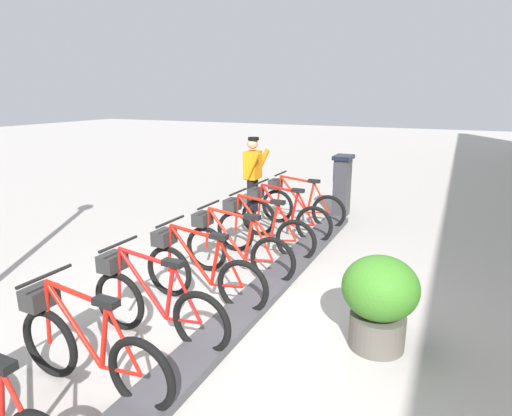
{
  "coord_description": "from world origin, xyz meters",
  "views": [
    {
      "loc": [
        -2.08,
        3.87,
        2.52
      ],
      "look_at": [
        0.5,
        -1.62,
        0.9
      ],
      "focal_mm": 30.35,
      "sensor_mm": 36.0,
      "label": 1
    }
  ],
  "objects_px": {
    "bike_docked_0": "(299,204)",
    "bike_docked_6": "(85,346)",
    "bike_docked_3": "(234,247)",
    "bike_docked_4": "(199,271)",
    "payment_kiosk": "(342,185)",
    "bike_docked_5": "(152,302)",
    "worker_near_rack": "(253,174)",
    "bike_docked_1": "(281,216)",
    "bike_docked_2": "(260,230)",
    "planter_bush": "(379,298)"
  },
  "relations": [
    {
      "from": "payment_kiosk",
      "to": "bike_docked_3",
      "type": "relative_size",
      "value": 0.74
    },
    {
      "from": "bike_docked_4",
      "to": "planter_bush",
      "type": "distance_m",
      "value": 2.15
    },
    {
      "from": "bike_docked_5",
      "to": "planter_bush",
      "type": "distance_m",
      "value": 2.31
    },
    {
      "from": "bike_docked_6",
      "to": "planter_bush",
      "type": "relative_size",
      "value": 1.77
    },
    {
      "from": "bike_docked_0",
      "to": "worker_near_rack",
      "type": "bearing_deg",
      "value": -8.34
    },
    {
      "from": "bike_docked_3",
      "to": "bike_docked_4",
      "type": "bearing_deg",
      "value": 90.0
    },
    {
      "from": "bike_docked_1",
      "to": "bike_docked_3",
      "type": "bearing_deg",
      "value": 90.0
    },
    {
      "from": "bike_docked_2",
      "to": "worker_near_rack",
      "type": "relative_size",
      "value": 1.04
    },
    {
      "from": "worker_near_rack",
      "to": "bike_docked_2",
      "type": "bearing_deg",
      "value": 118.47
    },
    {
      "from": "bike_docked_1",
      "to": "bike_docked_5",
      "type": "distance_m",
      "value": 3.59
    },
    {
      "from": "payment_kiosk",
      "to": "worker_near_rack",
      "type": "xyz_separation_m",
      "value": [
        1.63,
        0.9,
        0.24
      ]
    },
    {
      "from": "bike_docked_0",
      "to": "bike_docked_3",
      "type": "distance_m",
      "value": 2.69
    },
    {
      "from": "bike_docked_1",
      "to": "bike_docked_6",
      "type": "height_order",
      "value": "same"
    },
    {
      "from": "bike_docked_1",
      "to": "worker_near_rack",
      "type": "relative_size",
      "value": 1.04
    },
    {
      "from": "bike_docked_4",
      "to": "bike_docked_5",
      "type": "height_order",
      "value": "same"
    },
    {
      "from": "payment_kiosk",
      "to": "bike_docked_5",
      "type": "height_order",
      "value": "payment_kiosk"
    },
    {
      "from": "bike_docked_5",
      "to": "payment_kiosk",
      "type": "bearing_deg",
      "value": -95.9
    },
    {
      "from": "bike_docked_0",
      "to": "bike_docked_5",
      "type": "xyz_separation_m",
      "value": [
        0.0,
        4.48,
        0.0
      ]
    },
    {
      "from": "bike_docked_3",
      "to": "bike_docked_5",
      "type": "relative_size",
      "value": 1.0
    },
    {
      "from": "bike_docked_0",
      "to": "bike_docked_5",
      "type": "distance_m",
      "value": 4.48
    },
    {
      "from": "bike_docked_1",
      "to": "bike_docked_3",
      "type": "relative_size",
      "value": 1.0
    },
    {
      "from": "payment_kiosk",
      "to": "bike_docked_0",
      "type": "bearing_deg",
      "value": 61.47
    },
    {
      "from": "bike_docked_3",
      "to": "planter_bush",
      "type": "bearing_deg",
      "value": 156.48
    },
    {
      "from": "bike_docked_3",
      "to": "bike_docked_5",
      "type": "distance_m",
      "value": 1.79
    },
    {
      "from": "bike_docked_0",
      "to": "bike_docked_1",
      "type": "relative_size",
      "value": 1.0
    },
    {
      "from": "payment_kiosk",
      "to": "bike_docked_4",
      "type": "relative_size",
      "value": 0.74
    },
    {
      "from": "bike_docked_0",
      "to": "bike_docked_5",
      "type": "height_order",
      "value": "same"
    },
    {
      "from": "bike_docked_0",
      "to": "bike_docked_5",
      "type": "relative_size",
      "value": 1.0
    },
    {
      "from": "bike_docked_4",
      "to": "worker_near_rack",
      "type": "distance_m",
      "value": 3.92
    },
    {
      "from": "bike_docked_2",
      "to": "worker_near_rack",
      "type": "height_order",
      "value": "worker_near_rack"
    },
    {
      "from": "bike_docked_5",
      "to": "planter_bush",
      "type": "height_order",
      "value": "bike_docked_5"
    },
    {
      "from": "bike_docked_1",
      "to": "bike_docked_4",
      "type": "height_order",
      "value": "same"
    },
    {
      "from": "bike_docked_2",
      "to": "bike_docked_4",
      "type": "bearing_deg",
      "value": 90.0
    },
    {
      "from": "payment_kiosk",
      "to": "bike_docked_3",
      "type": "distance_m",
      "value": 3.79
    },
    {
      "from": "bike_docked_1",
      "to": "bike_docked_3",
      "type": "xyz_separation_m",
      "value": [
        0.0,
        1.79,
        0.0
      ]
    },
    {
      "from": "planter_bush",
      "to": "worker_near_rack",
      "type": "bearing_deg",
      "value": -49.72
    },
    {
      "from": "bike_docked_0",
      "to": "bike_docked_2",
      "type": "relative_size",
      "value": 1.0
    },
    {
      "from": "bike_docked_3",
      "to": "bike_docked_6",
      "type": "bearing_deg",
      "value": 90.0
    },
    {
      "from": "bike_docked_0",
      "to": "bike_docked_1",
      "type": "xyz_separation_m",
      "value": [
        0.0,
        0.9,
        0.0
      ]
    },
    {
      "from": "bike_docked_2",
      "to": "worker_near_rack",
      "type": "bearing_deg",
      "value": -61.53
    },
    {
      "from": "bike_docked_3",
      "to": "bike_docked_4",
      "type": "distance_m",
      "value": 0.9
    },
    {
      "from": "bike_docked_0",
      "to": "bike_docked_3",
      "type": "bearing_deg",
      "value": 90.0
    },
    {
      "from": "bike_docked_4",
      "to": "worker_near_rack",
      "type": "xyz_separation_m",
      "value": [
        1.06,
        -3.74,
        0.48
      ]
    },
    {
      "from": "bike_docked_3",
      "to": "bike_docked_6",
      "type": "xyz_separation_m",
      "value": [
        0.0,
        2.69,
        0.0
      ]
    },
    {
      "from": "bike_docked_0",
      "to": "bike_docked_6",
      "type": "xyz_separation_m",
      "value": [
        0.0,
        5.38,
        0.0
      ]
    },
    {
      "from": "bike_docked_1",
      "to": "bike_docked_4",
      "type": "distance_m",
      "value": 2.69
    },
    {
      "from": "bike_docked_3",
      "to": "worker_near_rack",
      "type": "distance_m",
      "value": 3.07
    },
    {
      "from": "bike_docked_6",
      "to": "worker_near_rack",
      "type": "bearing_deg",
      "value": -79.19
    },
    {
      "from": "payment_kiosk",
      "to": "worker_near_rack",
      "type": "bearing_deg",
      "value": 28.85
    },
    {
      "from": "payment_kiosk",
      "to": "bike_docked_5",
      "type": "distance_m",
      "value": 5.57
    }
  ]
}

